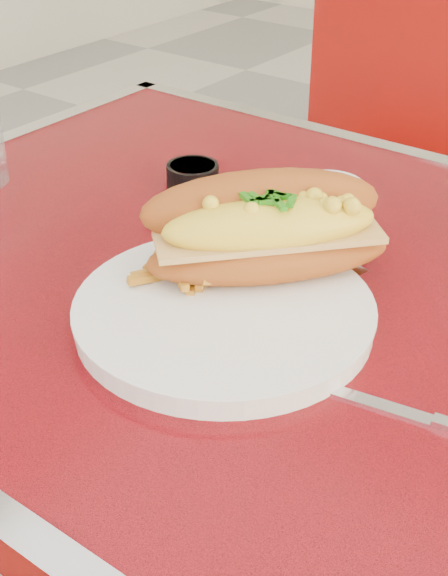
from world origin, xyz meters
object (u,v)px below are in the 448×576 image
Objects in this scene: fork at (311,293)px; dinner_plate at (224,313)px; knife at (422,417)px; gravy_ramekin at (328,200)px; mac_hoagie at (266,228)px; diner_table at (311,410)px; sauce_cup_left at (193,176)px.

dinner_plate is at bearing 153.03° from fork.
knife is (0.16, -0.08, -0.02)m from fork.
gravy_ramekin is 0.58× the size of knife.
mac_hoagie is at bearing 90.86° from fork.
dinner_plate is 1.45× the size of mac_hoagie.
dinner_plate is 0.26m from gravy_ramekin.
gravy_ramekin is at bearing 123.59° from knife.
diner_table is 3.18× the size of dinner_plate.
dinner_plate is 3.68× the size of gravy_ramekin.
mac_hoagie is (-0.05, -0.03, 0.23)m from diner_table.
sauce_cup_left is at bearing 141.90° from knife.
dinner_plate is at bearing -112.61° from diner_table.
dinner_plate reaches higher than knife.
sauce_cup_left reaches higher than dinner_plate.
diner_table is at bearing -21.74° from mac_hoagie.
dinner_plate reaches higher than diner_table.
diner_table is 0.19m from fork.
fork is (0.01, -0.04, 0.18)m from diner_table.
fork is at bearing -73.87° from diner_table.
mac_hoagie is (-0.01, 0.08, 0.06)m from dinner_plate.
diner_table is 6.73× the size of knife.
dinner_plate is 0.31m from sauce_cup_left.
sauce_cup_left is at bearing 98.20° from mac_hoagie.
sauce_cup_left is (-0.27, 0.15, -0.00)m from fork.
knife is at bearing -104.81° from fork.
gravy_ramekin is 1.41× the size of sauce_cup_left.
gravy_ramekin reaches higher than knife.
mac_hoagie is 0.18m from gravy_ramekin.
knife is (0.22, -0.01, -0.01)m from dinner_plate.
gravy_ramekin is (-0.08, 0.15, 0.19)m from diner_table.
dinner_plate is 0.09m from fork.
mac_hoagie reaches higher than fork.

